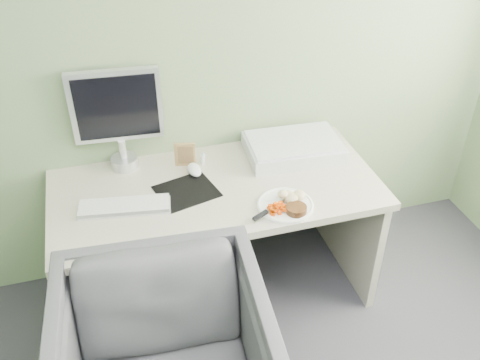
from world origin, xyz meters
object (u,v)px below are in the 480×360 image
object	(u,v)px
desk	(217,215)
scanner	(293,148)
plate	(285,205)
monitor	(117,114)

from	to	relation	value
desk	scanner	size ratio (longest dim) A/B	3.24
plate	monitor	bearing A→B (deg)	140.57
desk	plate	xyz separation A→B (m)	(0.27, -0.24, 0.19)
plate	monitor	xyz separation A→B (m)	(-0.68, 0.56, 0.29)
scanner	plate	bearing A→B (deg)	-111.90
desk	plate	size ratio (longest dim) A/B	6.08
scanner	desk	bearing A→B (deg)	-156.64
scanner	monitor	bearing A→B (deg)	174.00
scanner	monitor	world-z (taller)	monitor
monitor	desk	bearing A→B (deg)	-33.22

